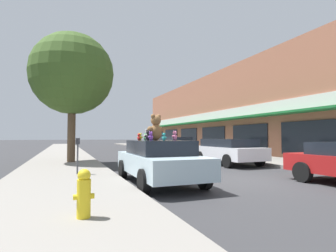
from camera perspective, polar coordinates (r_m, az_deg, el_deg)
The scene contains 19 objects.
ground_plane at distance 9.47m, azimuth 15.06°, elevation -11.26°, with size 260.00×260.00×0.00m, color #333335.
sidewalk_near at distance 7.64m, azimuth -22.02°, elevation -12.73°, with size 3.56×90.00×0.16m.
storefront_row at distance 28.58m, azimuth 20.25°, elevation 2.36°, with size 13.36×35.98×7.52m.
plush_art_car at distance 8.38m, azimuth -1.95°, elevation -7.42°, with size 2.00×4.34×1.36m.
teddy_bear_giant at distance 8.35m, azimuth -2.68°, elevation -0.39°, with size 0.63×0.46×0.84m.
teddy_bear_green at distance 9.22m, azimuth -4.97°, elevation -2.38°, with size 0.13×0.18×0.23m.
teddy_bear_pink at distance 8.47m, azimuth 1.48°, elevation -2.14°, with size 0.23×0.17×0.31m.
teddy_bear_red at distance 8.28m, azimuth -6.36°, elevation -2.41°, with size 0.12×0.17×0.22m.
teddy_bear_blue at distance 8.63m, azimuth -3.30°, elevation -2.29°, with size 0.15×0.20×0.26m.
teddy_bear_purple at distance 7.58m, azimuth -3.78°, elevation -2.25°, with size 0.20×0.16×0.27m.
teddy_bear_yellow at distance 9.23m, azimuth -6.08°, elevation -2.31°, with size 0.19×0.14×0.25m.
teddy_bear_black at distance 8.10m, azimuth -4.32°, elevation -2.06°, with size 0.25×0.16×0.33m.
teddy_bear_white at distance 8.51m, azimuth -4.48°, elevation -1.99°, with size 0.27×0.18×0.35m.
teddy_bear_teal at distance 7.40m, azimuth -0.86°, elevation -2.40°, with size 0.13×0.17×0.23m.
parked_car_far_center at distance 14.36m, azimuth 12.93°, elevation -5.13°, with size 2.08×4.26×1.36m.
parked_car_far_right at distance 20.82m, azimuth 1.35°, elevation -4.21°, with size 1.98×4.66×1.46m.
street_tree at distance 15.09m, azimuth -20.11°, elevation 10.59°, with size 4.33×4.33×6.84m.
fire_hydrant at distance 4.61m, azimuth -17.85°, elevation -13.76°, with size 0.33×0.22×0.79m.
parking_meter at distance 9.83m, azimuth -19.08°, elevation -5.18°, with size 0.14×0.10×1.27m.
Camera 1 is at (-5.58, -7.51, 1.48)m, focal length 28.00 mm.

